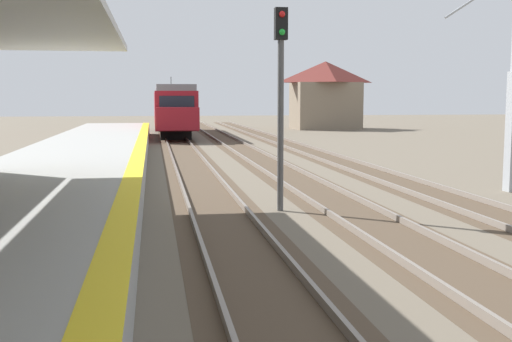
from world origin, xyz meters
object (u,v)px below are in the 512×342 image
Objects in this scene: approaching_train at (173,108)px; rail_signal_post at (281,88)px; distant_trackside_house at (325,94)px; catenary_pylon_far_side at (508,76)px.

rail_signal_post is at bearing -87.37° from approaching_train.
approaching_train is 2.97× the size of distant_trackside_house.
approaching_train is at bearing 105.50° from catenary_pylon_far_side.
approaching_train is 16.63m from distant_trackside_house.
rail_signal_post is 7.94m from catenary_pylon_far_side.
rail_signal_post is 0.69× the size of catenary_pylon_far_side.
approaching_train is 34.58m from catenary_pylon_far_side.
catenary_pylon_far_side is 41.38m from distant_trackside_house.
distant_trackside_house is (13.04, 43.28, 0.14)m from rail_signal_post.
distant_trackside_house is at bearing 27.77° from approaching_train.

